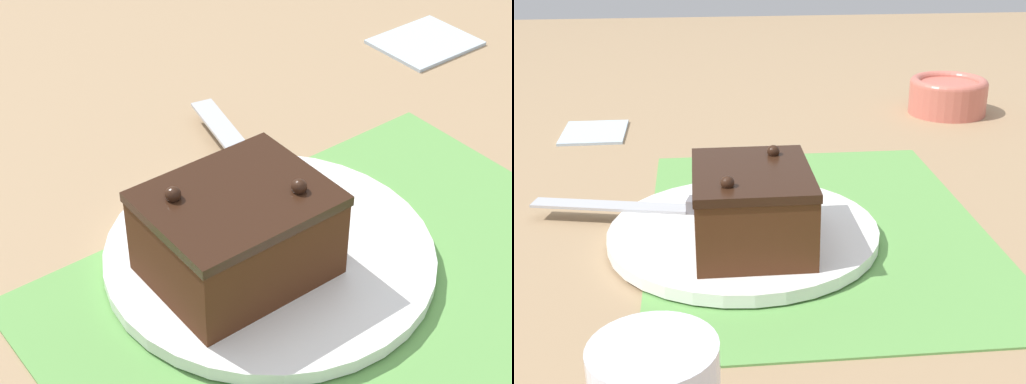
% 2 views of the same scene
% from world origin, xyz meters
% --- Properties ---
extents(ground_plane, '(3.00, 3.00, 0.00)m').
position_xyz_m(ground_plane, '(0.00, 0.00, 0.00)').
color(ground_plane, '#9E7F5B').
extents(placemat_woven, '(0.46, 0.34, 0.00)m').
position_xyz_m(placemat_woven, '(0.00, 0.00, 0.00)').
color(placemat_woven, '#609E4C').
rests_on(placemat_woven, ground_plane).
extents(cake_plate, '(0.27, 0.27, 0.01)m').
position_xyz_m(cake_plate, '(0.02, -0.08, 0.01)').
color(cake_plate, white).
rests_on(cake_plate, placemat_woven).
extents(chocolate_cake, '(0.13, 0.11, 0.08)m').
position_xyz_m(chocolate_cake, '(0.06, -0.07, 0.05)').
color(chocolate_cake, '#472614').
rests_on(chocolate_cake, cake_plate).
extents(serving_knife, '(0.07, 0.24, 0.01)m').
position_xyz_m(serving_knife, '(-0.02, -0.13, 0.02)').
color(serving_knife, slate).
rests_on(serving_knife, cake_plate).
extents(small_bowl, '(0.12, 0.12, 0.06)m').
position_xyz_m(small_bowl, '(-0.41, 0.28, 0.03)').
color(small_bowl, '#C66656').
rests_on(small_bowl, ground_plane).
extents(folded_napkin, '(0.11, 0.09, 0.01)m').
position_xyz_m(folded_napkin, '(-0.36, -0.27, 0.00)').
color(folded_napkin, silver).
rests_on(folded_napkin, ground_plane).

